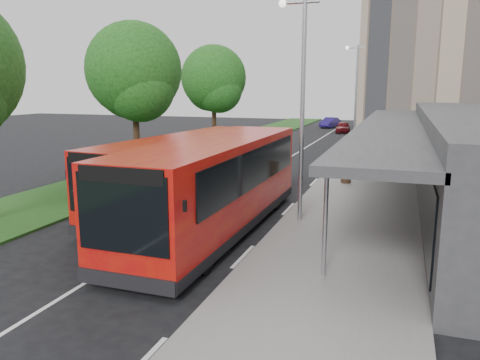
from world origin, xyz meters
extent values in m
plane|color=black|center=(0.00, 0.00, 0.00)|extent=(120.00, 120.00, 0.00)
cube|color=gray|center=(6.00, 20.00, 0.07)|extent=(5.00, 80.00, 0.15)
cube|color=#1A4416|center=(-7.00, 20.00, 0.05)|extent=(5.00, 80.00, 0.10)
cube|color=silver|center=(0.00, 15.00, 0.01)|extent=(0.12, 70.00, 0.01)
cube|color=silver|center=(3.30, -2.00, 0.01)|extent=(0.12, 2.00, 0.01)
cube|color=silver|center=(3.30, 4.00, 0.01)|extent=(0.12, 2.00, 0.01)
cube|color=silver|center=(3.30, 10.00, 0.01)|extent=(0.12, 2.00, 0.01)
cube|color=silver|center=(3.30, 16.00, 0.01)|extent=(0.12, 2.00, 0.01)
cube|color=silver|center=(3.30, 22.00, 0.01)|extent=(0.12, 2.00, 0.01)
cube|color=silver|center=(3.30, 28.00, 0.01)|extent=(0.12, 2.00, 0.01)
cube|color=silver|center=(3.30, 34.00, 0.01)|extent=(0.12, 2.00, 0.01)
cube|color=silver|center=(3.30, 40.00, 0.01)|extent=(0.12, 2.00, 0.01)
cube|color=silver|center=(3.30, 46.00, 0.01)|extent=(0.12, 2.00, 0.01)
cube|color=tan|center=(14.00, 42.00, 9.00)|extent=(22.00, 12.00, 18.00)
cube|color=#303033|center=(11.00, 8.00, 2.00)|extent=(5.00, 26.00, 4.00)
cube|color=black|center=(8.48, 8.00, 1.60)|extent=(0.06, 24.00, 2.20)
cube|color=#303033|center=(7.20, 8.00, 3.30)|extent=(2.80, 26.00, 0.25)
cylinder|color=#93959B|center=(5.90, -3.00, 1.65)|extent=(0.12, 0.12, 3.30)
cylinder|color=#93959B|center=(5.90, 19.00, 1.65)|extent=(0.12, 0.12, 3.30)
cylinder|color=#301F13|center=(-7.00, 9.00, 2.14)|extent=(0.36, 0.36, 4.28)
sphere|color=#134412|center=(-7.00, 9.00, 6.02)|extent=(5.44, 5.44, 5.44)
sphere|color=#134412|center=(-6.40, 8.60, 5.05)|extent=(3.89, 3.89, 3.89)
sphere|color=#134412|center=(-7.50, 9.50, 5.34)|extent=(4.28, 4.28, 4.28)
cylinder|color=#301F13|center=(-7.00, 21.00, 2.06)|extent=(0.36, 0.36, 4.12)
sphere|color=#134412|center=(-7.00, 21.00, 5.81)|extent=(5.25, 5.25, 5.25)
sphere|color=#134412|center=(-6.40, 20.60, 4.87)|extent=(3.75, 3.75, 3.75)
sphere|color=#134412|center=(-7.50, 21.50, 5.15)|extent=(4.12, 4.12, 4.12)
cylinder|color=#93959B|center=(4.20, 2.00, 4.15)|extent=(0.16, 0.16, 8.00)
cylinder|color=#93959B|center=(4.00, 2.00, 7.95)|extent=(1.40, 0.10, 0.10)
sphere|color=silver|center=(3.40, 2.00, 7.95)|extent=(0.28, 0.28, 0.28)
cylinder|color=#93959B|center=(4.20, 22.00, 4.15)|extent=(0.16, 0.16, 8.00)
cylinder|color=#93959B|center=(4.00, 22.00, 7.95)|extent=(1.40, 0.10, 0.10)
sphere|color=silver|center=(3.40, 22.00, 7.95)|extent=(0.28, 0.28, 0.28)
cube|color=#B61B09|center=(1.57, 0.10, 1.83)|extent=(2.84, 11.51, 2.90)
cube|color=black|center=(1.57, 0.10, 0.42)|extent=(2.86, 11.53, 0.33)
cube|color=black|center=(1.52, -5.66, 2.13)|extent=(2.46, 0.07, 1.91)
cube|color=black|center=(1.63, 5.86, 2.30)|extent=(2.41, 0.07, 1.42)
cube|color=black|center=(0.19, 0.44, 2.35)|extent=(0.14, 9.84, 1.31)
cube|color=black|center=(2.96, 0.42, 2.35)|extent=(0.14, 9.84, 1.31)
cube|color=black|center=(1.52, -5.67, 0.44)|extent=(2.74, 0.11, 0.38)
cube|color=black|center=(1.52, -5.67, 3.06)|extent=(2.30, 0.06, 0.38)
cube|color=black|center=(-0.01, -5.41, 2.41)|extent=(0.08, 0.08, 0.27)
cube|color=black|center=(3.05, -5.44, 2.41)|extent=(0.08, 0.08, 0.27)
cylinder|color=black|center=(0.39, -3.61, 0.49)|extent=(0.34, 0.99, 0.98)
cylinder|color=black|center=(2.69, -3.63, 0.49)|extent=(0.34, 0.99, 0.98)
cylinder|color=black|center=(0.46, 3.83, 0.49)|extent=(0.34, 0.99, 0.98)
cylinder|color=black|center=(2.76, 3.81, 0.49)|extent=(0.34, 0.99, 0.98)
cube|color=#B61B09|center=(-0.82, 2.66, 1.71)|extent=(3.59, 10.90, 2.70)
cube|color=black|center=(-0.82, 2.66, 0.39)|extent=(3.61, 10.92, 0.31)
cube|color=black|center=(-1.35, -2.68, 1.99)|extent=(2.29, 0.28, 1.78)
cube|color=black|center=(-0.29, 8.00, 2.14)|extent=(2.24, 0.27, 1.32)
cube|color=black|center=(-2.08, 3.09, 2.19)|extent=(0.96, 9.13, 1.22)
cube|color=black|center=(0.50, 2.84, 2.19)|extent=(0.96, 9.13, 1.22)
cube|color=black|center=(-1.35, -2.69, 0.41)|extent=(2.54, 0.33, 0.36)
cube|color=black|center=(-1.35, -2.69, 2.85)|extent=(2.13, 0.25, 0.36)
cube|color=black|center=(-2.75, -2.32, 2.24)|extent=(0.09, 0.09, 0.25)
cube|color=black|center=(0.09, -2.60, 2.24)|extent=(0.09, 0.09, 0.25)
cylinder|color=black|center=(-2.23, -0.68, 0.46)|extent=(0.39, 0.94, 0.92)
cylinder|color=black|center=(-0.10, -0.89, 0.46)|extent=(0.39, 0.94, 0.92)
cylinder|color=black|center=(-1.54, 6.21, 0.46)|extent=(0.39, 0.94, 0.92)
cylinder|color=black|center=(0.59, 6.00, 0.46)|extent=(0.39, 0.94, 0.92)
cylinder|color=#322114|center=(5.03, 9.67, 0.61)|extent=(0.58, 0.58, 0.93)
cylinder|color=#F8B60D|center=(5.16, 19.13, 0.64)|extent=(0.19, 0.19, 0.99)
imported|color=#570C11|center=(1.34, 39.09, 0.62)|extent=(1.65, 3.71, 1.24)
imported|color=navy|center=(-1.03, 45.28, 0.65)|extent=(2.25, 4.13, 1.29)
camera|label=1|loc=(7.63, -14.81, 5.08)|focal=35.00mm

